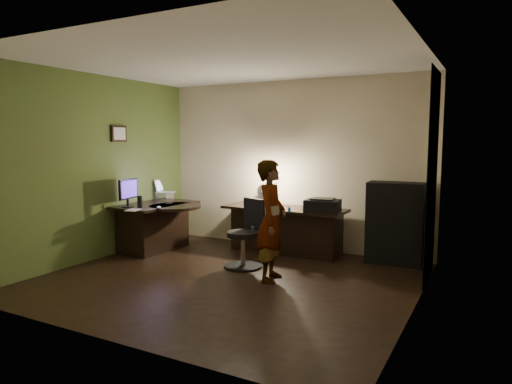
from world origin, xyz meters
The scene contains 27 objects.
floor centered at (0.00, 0.00, -0.01)m, with size 4.50×4.00×0.01m, color black.
ceiling centered at (0.00, 0.00, 2.71)m, with size 4.50×4.00×0.01m, color silver.
wall_back centered at (0.00, 2.00, 1.35)m, with size 4.50×0.01×2.70m, color beige.
wall_front centered at (0.00, -2.00, 1.35)m, with size 4.50×0.01×2.70m, color beige.
wall_left centered at (-2.25, 0.00, 1.35)m, with size 0.01×4.00×2.70m, color beige.
wall_right centered at (2.25, 0.00, 1.35)m, with size 0.01×4.00×2.70m, color beige.
green_wall_overlay centered at (-2.24, 0.00, 1.35)m, with size 0.00×4.00×2.70m, color #4F652C.
arched_doorway centered at (2.24, 1.15, 1.30)m, with size 0.01×0.90×2.60m, color black.
french_door centered at (2.24, -0.55, 1.05)m, with size 0.02×0.92×2.10m, color white.
framed_picture centered at (-2.22, 0.45, 1.85)m, with size 0.04×0.30×0.25m, color black.
desk_left centered at (-1.83, 0.80, 0.37)m, with size 0.80×1.30×0.75m, color black.
desk_right centered at (0.06, 1.58, 0.36)m, with size 1.91×0.67×0.72m, color black.
cabinet centered at (1.70, 1.78, 0.58)m, with size 0.77×0.39×1.16m, color black.
laptop_stand centered at (-2.11, 1.36, 0.80)m, with size 0.25×0.21×0.11m, color silver.
laptop centered at (-2.07, 1.36, 0.96)m, with size 0.31×0.29×0.22m, color silver.
monitor centered at (-1.95, 0.32, 0.90)m, with size 0.09×0.47×0.31m, color black.
mouse centered at (-1.46, 0.45, 0.76)m, with size 0.06×0.08×0.03m, color silver.
phone centered at (-1.66, 0.92, 0.75)m, with size 0.06×0.12×0.01m, color black.
pen centered at (-1.91, 0.82, 0.75)m, with size 0.01×0.15×0.01m, color black.
speaker centered at (-1.70, 0.31, 0.84)m, with size 0.07×0.07×0.19m, color black.
notepad centered at (-1.66, 0.12, 0.75)m, with size 0.16×0.23×0.01m, color silver.
desk_fan centered at (-0.41, 1.82, 0.87)m, with size 0.22×0.12×0.34m, color black.
headphones centered at (0.22, 1.23, 0.75)m, with size 0.21×0.09×0.10m, color #095B9C.
printer centered at (0.73, 1.44, 0.81)m, with size 0.48×0.38×0.21m, color black.
desk_lamp centered at (-0.28, 1.83, 1.03)m, with size 0.16×0.30×0.65m, color black.
office_chair centered at (-0.10, 0.58, 0.47)m, with size 0.53×0.53×0.94m, color black.
person centered at (0.49, 0.26, 0.76)m, with size 0.54×0.36×1.51m, color #D8A88C.
Camera 1 is at (2.96, -4.76, 1.75)m, focal length 32.00 mm.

